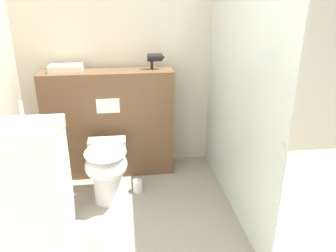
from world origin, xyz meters
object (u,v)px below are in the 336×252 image
at_px(toilet, 107,168).
at_px(waste_bin, 100,244).
at_px(sink_vanity, 29,183).
at_px(hair_drier, 155,58).

relative_size(toilet, waste_bin, 1.82).
distance_m(toilet, sink_vanity, 0.68).
xyz_separation_m(toilet, sink_vanity, (-0.55, -0.39, 0.13)).
bearing_deg(hair_drier, sink_vanity, -136.92).
height_order(toilet, hair_drier, hair_drier).
height_order(toilet, waste_bin, toilet).
height_order(toilet, sink_vanity, sink_vanity).
xyz_separation_m(toilet, hair_drier, (0.50, 0.59, 0.86)).
xyz_separation_m(toilet, waste_bin, (-0.03, -0.76, -0.18)).
relative_size(toilet, sink_vanity, 0.54).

